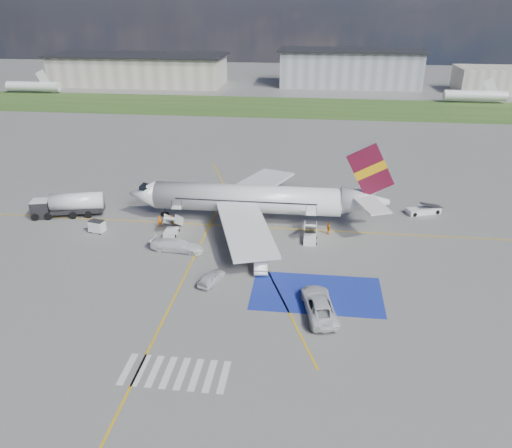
{
  "coord_description": "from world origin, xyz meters",
  "views": [
    {
      "loc": [
        8.98,
        -50.15,
        29.09
      ],
      "look_at": [
        2.29,
        5.46,
        3.5
      ],
      "focal_mm": 35.0,
      "sensor_mm": 36.0,
      "label": 1
    }
  ],
  "objects_px": {
    "van_white_b": "(177,244)",
    "car_silver_b": "(260,263)",
    "car_silver_a": "(212,277)",
    "fuel_tanker": "(69,207)",
    "van_white_a": "(319,303)",
    "gpu_cart": "(97,227)",
    "belt_loader": "(424,211)",
    "airliner": "(258,199)"
  },
  "relations": [
    {
      "from": "car_silver_a",
      "to": "van_white_b",
      "type": "bearing_deg",
      "value": -31.13
    },
    {
      "from": "belt_loader",
      "to": "car_silver_b",
      "type": "relative_size",
      "value": 1.23
    },
    {
      "from": "fuel_tanker",
      "to": "car_silver_a",
      "type": "distance_m",
      "value": 29.07
    },
    {
      "from": "gpu_cart",
      "to": "van_white_b",
      "type": "height_order",
      "value": "van_white_b"
    },
    {
      "from": "belt_loader",
      "to": "car_silver_b",
      "type": "height_order",
      "value": "belt_loader"
    },
    {
      "from": "belt_loader",
      "to": "car_silver_a",
      "type": "height_order",
      "value": "belt_loader"
    },
    {
      "from": "car_silver_a",
      "to": "gpu_cart",
      "type": "bearing_deg",
      "value": -12.39
    },
    {
      "from": "fuel_tanker",
      "to": "gpu_cart",
      "type": "distance_m",
      "value": 7.97
    },
    {
      "from": "van_white_a",
      "to": "fuel_tanker",
      "type": "bearing_deg",
      "value": -40.04
    },
    {
      "from": "gpu_cart",
      "to": "car_silver_b",
      "type": "bearing_deg",
      "value": -5.21
    },
    {
      "from": "airliner",
      "to": "car_silver_a",
      "type": "distance_m",
      "value": 17.74
    },
    {
      "from": "airliner",
      "to": "van_white_a",
      "type": "relative_size",
      "value": 6.09
    },
    {
      "from": "fuel_tanker",
      "to": "belt_loader",
      "type": "xyz_separation_m",
      "value": [
        51.33,
        7.07,
        -1.03
      ]
    },
    {
      "from": "gpu_cart",
      "to": "belt_loader",
      "type": "xyz_separation_m",
      "value": [
        45.07,
        11.95,
        -0.37
      ]
    },
    {
      "from": "gpu_cart",
      "to": "fuel_tanker",
      "type": "bearing_deg",
      "value": 154.29
    },
    {
      "from": "gpu_cart",
      "to": "van_white_a",
      "type": "relative_size",
      "value": 0.38
    },
    {
      "from": "gpu_cart",
      "to": "belt_loader",
      "type": "bearing_deg",
      "value": 27.09
    },
    {
      "from": "car_silver_b",
      "to": "van_white_a",
      "type": "height_order",
      "value": "van_white_a"
    },
    {
      "from": "belt_loader",
      "to": "car_silver_a",
      "type": "bearing_deg",
      "value": -161.25
    },
    {
      "from": "van_white_a",
      "to": "car_silver_b",
      "type": "bearing_deg",
      "value": -60.57
    },
    {
      "from": "van_white_a",
      "to": "belt_loader",
      "type": "bearing_deg",
      "value": -129.83
    },
    {
      "from": "car_silver_b",
      "to": "van_white_b",
      "type": "distance_m",
      "value": 11.34
    },
    {
      "from": "gpu_cart",
      "to": "van_white_b",
      "type": "xyz_separation_m",
      "value": [
        12.12,
        -4.0,
        0.23
      ]
    },
    {
      "from": "fuel_tanker",
      "to": "van_white_a",
      "type": "xyz_separation_m",
      "value": [
        36.14,
        -20.26,
        -0.3
      ]
    },
    {
      "from": "airliner",
      "to": "belt_loader",
      "type": "relative_size",
      "value": 6.66
    },
    {
      "from": "car_silver_b",
      "to": "van_white_b",
      "type": "relative_size",
      "value": 0.88
    },
    {
      "from": "fuel_tanker",
      "to": "van_white_a",
      "type": "relative_size",
      "value": 1.71
    },
    {
      "from": "van_white_b",
      "to": "van_white_a",
      "type": "bearing_deg",
      "value": -116.7
    },
    {
      "from": "car_silver_a",
      "to": "car_silver_b",
      "type": "relative_size",
      "value": 0.92
    },
    {
      "from": "van_white_b",
      "to": "car_silver_b",
      "type": "bearing_deg",
      "value": -100.58
    },
    {
      "from": "gpu_cart",
      "to": "belt_loader",
      "type": "relative_size",
      "value": 0.41
    },
    {
      "from": "belt_loader",
      "to": "van_white_a",
      "type": "xyz_separation_m",
      "value": [
        -15.2,
        -27.33,
        0.73
      ]
    },
    {
      "from": "fuel_tanker",
      "to": "car_silver_a",
      "type": "relative_size",
      "value": 2.51
    },
    {
      "from": "fuel_tanker",
      "to": "car_silver_b",
      "type": "bearing_deg",
      "value": -36.31
    },
    {
      "from": "car_silver_a",
      "to": "fuel_tanker",
      "type": "bearing_deg",
      "value": -14.09
    },
    {
      "from": "gpu_cart",
      "to": "airliner",
      "type": "bearing_deg",
      "value": 28.42
    },
    {
      "from": "van_white_a",
      "to": "car_silver_a",
      "type": "bearing_deg",
      "value": -30.5
    },
    {
      "from": "fuel_tanker",
      "to": "car_silver_b",
      "type": "distance_m",
      "value": 31.67
    },
    {
      "from": "fuel_tanker",
      "to": "belt_loader",
      "type": "distance_m",
      "value": 51.83
    },
    {
      "from": "airliner",
      "to": "van_white_b",
      "type": "distance_m",
      "value": 13.77
    },
    {
      "from": "belt_loader",
      "to": "car_silver_b",
      "type": "bearing_deg",
      "value": -160.71
    },
    {
      "from": "belt_loader",
      "to": "car_silver_b",
      "type": "distance_m",
      "value": 29.25
    }
  ]
}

